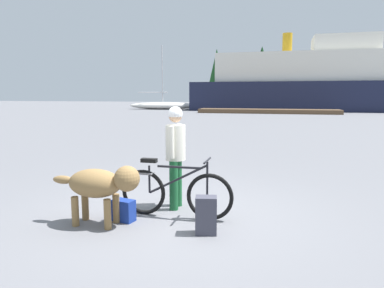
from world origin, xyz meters
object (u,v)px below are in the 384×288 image
(ferry_boat, at_px, (317,83))
(sailboat_moored, at_px, (163,105))
(handbag_pannier, at_px, (124,210))
(dog, at_px, (101,184))
(bicycle, at_px, (175,192))
(backpack, at_px, (206,215))
(person_cyclist, at_px, (176,148))

(ferry_boat, height_order, sailboat_moored, ferry_boat)
(ferry_boat, bearing_deg, handbag_pannier, -98.92)
(dog, distance_m, handbag_pannier, 0.54)
(ferry_boat, xyz_separation_m, sailboat_moored, (-18.21, -1.56, -2.63))
(bicycle, height_order, ferry_boat, ferry_boat)
(bicycle, relative_size, backpack, 3.44)
(ferry_boat, bearing_deg, sailboat_moored, -175.10)
(backpack, xyz_separation_m, handbag_pannier, (-1.27, 0.17, -0.10))
(backpack, bearing_deg, dog, -178.09)
(person_cyclist, xyz_separation_m, dog, (-0.79, -0.99, -0.39))
(backpack, bearing_deg, handbag_pannier, 172.35)
(person_cyclist, distance_m, backpack, 1.38)
(backpack, bearing_deg, sailboat_moored, 109.75)
(person_cyclist, height_order, ferry_boat, ferry_boat)
(sailboat_moored, bearing_deg, bicycle, -70.81)
(dog, height_order, handbag_pannier, dog)
(person_cyclist, height_order, handbag_pannier, person_cyclist)
(sailboat_moored, bearing_deg, backpack, -70.25)
(bicycle, distance_m, sailboat_moored, 38.97)
(handbag_pannier, height_order, sailboat_moored, sailboat_moored)
(person_cyclist, bearing_deg, backpack, -53.30)
(handbag_pannier, relative_size, ferry_boat, 0.01)
(bicycle, height_order, sailboat_moored, sailboat_moored)
(bicycle, xyz_separation_m, sailboat_moored, (-12.81, 36.81, 0.10))
(handbag_pannier, bearing_deg, sailboat_moored, 108.08)
(backpack, bearing_deg, person_cyclist, 126.70)
(sailboat_moored, bearing_deg, person_cyclist, -70.76)
(person_cyclist, relative_size, dog, 1.23)
(backpack, relative_size, sailboat_moored, 0.06)
(backpack, distance_m, sailboat_moored, 39.65)
(person_cyclist, bearing_deg, handbag_pannier, -126.11)
(person_cyclist, relative_size, sailboat_moored, 0.19)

